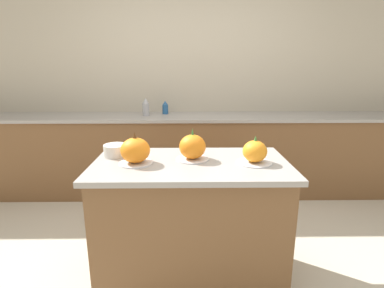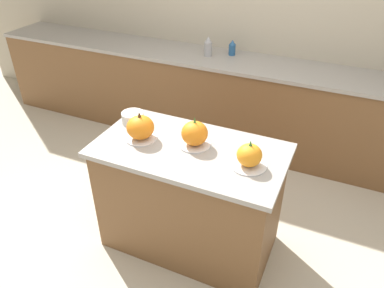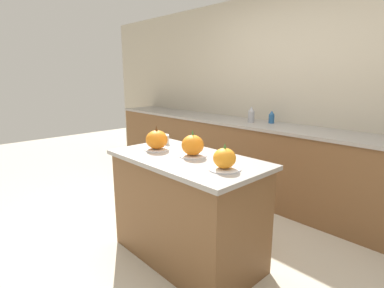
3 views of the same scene
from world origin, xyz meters
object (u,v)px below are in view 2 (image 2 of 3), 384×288
object	(u,v)px
pumpkin_cake_left	(140,128)
mixing_bowl	(133,118)
pumpkin_cake_right	(249,156)
bottle_tall	(208,47)
bottle_short	(232,48)
pumpkin_cake_center	(195,134)

from	to	relation	value
pumpkin_cake_left	mixing_bowl	world-z (taller)	pumpkin_cake_left
pumpkin_cake_right	bottle_tall	distance (m)	1.81
pumpkin_cake_right	bottle_short	xyz separation A→B (m)	(-0.70, 1.69, 0.06)
bottle_short	pumpkin_cake_right	bearing A→B (deg)	-67.54
pumpkin_cake_left	mixing_bowl	xyz separation A→B (m)	(-0.17, 0.17, -0.04)
pumpkin_cake_center	bottle_tall	size ratio (longest dim) A/B	1.10
pumpkin_cake_center	pumpkin_cake_right	bearing A→B (deg)	-11.28
pumpkin_cake_left	pumpkin_cake_center	xyz separation A→B (m)	(0.37, 0.08, -0.00)
bottle_tall	bottle_short	size ratio (longest dim) A/B	1.30
bottle_tall	bottle_short	xyz separation A→B (m)	(0.21, 0.12, -0.02)
pumpkin_cake_right	bottle_tall	xyz separation A→B (m)	(-0.91, 1.57, 0.08)
pumpkin_cake_right	mixing_bowl	world-z (taller)	pumpkin_cake_right
pumpkin_cake_center	bottle_short	size ratio (longest dim) A/B	1.43
pumpkin_cake_right	bottle_short	bearing A→B (deg)	112.46
pumpkin_cake_left	bottle_short	size ratio (longest dim) A/B	1.42
pumpkin_cake_left	pumpkin_cake_center	world-z (taller)	pumpkin_cake_center
pumpkin_cake_left	bottle_tall	bearing A→B (deg)	95.16
pumpkin_cake_left	pumpkin_cake_right	bearing A→B (deg)	-0.07
bottle_short	mixing_bowl	size ratio (longest dim) A/B	0.95
pumpkin_cake_right	bottle_short	distance (m)	1.83
pumpkin_cake_left	pumpkin_cake_right	xyz separation A→B (m)	(0.77, -0.00, -0.01)
pumpkin_cake_left	pumpkin_cake_center	size ratio (longest dim) A/B	0.99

